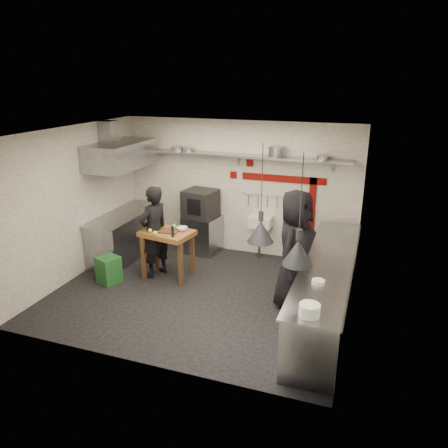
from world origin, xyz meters
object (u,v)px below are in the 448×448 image
(chef_left, at_px, (154,232))
(chef_right, at_px, (295,249))
(combi_oven, at_px, (201,204))
(prep_table, at_px, (168,254))
(oven_stand, at_px, (202,234))
(green_bin, at_px, (109,270))

(chef_left, distance_m, chef_right, 2.70)
(combi_oven, xyz_separation_m, prep_table, (-0.11, -1.34, -0.63))
(combi_oven, height_order, chef_right, chef_right)
(oven_stand, distance_m, combi_oven, 0.69)
(prep_table, bearing_deg, green_bin, -138.83)
(chef_right, bearing_deg, chef_left, 95.03)
(prep_table, height_order, chef_left, chef_left)
(oven_stand, relative_size, prep_table, 0.87)
(prep_table, distance_m, chef_left, 0.49)
(prep_table, bearing_deg, chef_right, 3.16)
(oven_stand, distance_m, green_bin, 2.23)
(combi_oven, relative_size, prep_table, 0.69)
(chef_left, height_order, chef_right, chef_right)
(oven_stand, relative_size, chef_left, 0.46)
(green_bin, xyz_separation_m, chef_right, (3.35, 0.32, 0.74))
(oven_stand, relative_size, chef_right, 0.41)
(chef_right, bearing_deg, prep_table, 94.25)
(oven_stand, xyz_separation_m, combi_oven, (-0.01, -0.03, 0.69))
(combi_oven, xyz_separation_m, green_bin, (-1.05, -1.92, -0.84))
(green_bin, bearing_deg, chef_left, 40.75)
(chef_right, bearing_deg, oven_stand, 64.83)
(combi_oven, distance_m, prep_table, 1.49)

